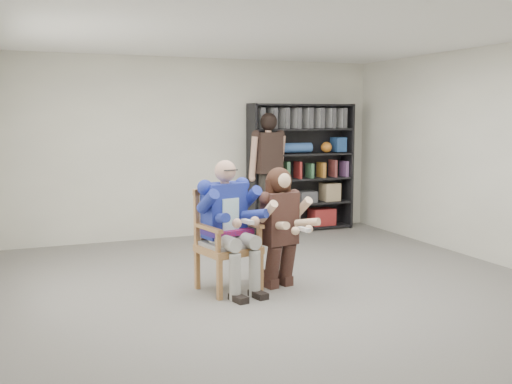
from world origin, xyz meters
name	(u,v)px	position (x,y,z in m)	size (l,w,h in m)	color
room_shell	(296,164)	(0.00, 0.00, 1.40)	(6.00, 7.00, 2.80)	beige
floor	(294,295)	(0.00, 0.00, 0.00)	(6.00, 7.00, 0.01)	slate
armchair	(228,241)	(-0.59, 0.43, 0.56)	(0.65, 0.62, 1.11)	#A26634
seated_man	(228,226)	(-0.59, 0.43, 0.72)	(0.62, 0.87, 1.45)	navy
kneeling_woman	(282,229)	(-0.01, 0.31, 0.66)	(0.56, 0.89, 1.32)	#3C1E1B
bookshelf	(301,168)	(1.70, 3.28, 1.05)	(1.80, 0.38, 2.10)	black
standing_man	(268,175)	(1.01, 3.06, 0.97)	(0.60, 0.33, 1.93)	black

